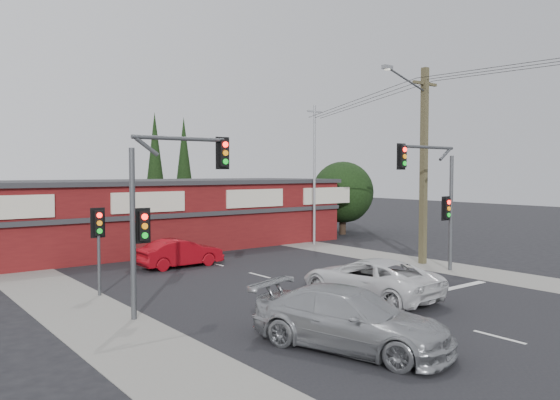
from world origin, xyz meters
TOP-DOWN VIEW (x-y plane):
  - ground at (0.00, 0.00)m, footprint 120.00×120.00m
  - road_strip at (0.00, 5.00)m, footprint 14.00×70.00m
  - verge_left at (-8.50, 5.00)m, footprint 3.00×70.00m
  - verge_right at (8.50, 5.00)m, footprint 3.00×70.00m
  - stop_line at (3.50, -1.50)m, footprint 6.50×0.35m
  - white_suv at (0.58, -0.67)m, footprint 2.86×5.64m
  - silver_suv at (-4.07, -4.31)m, footprint 3.89×5.98m
  - red_sedan at (-1.80, 9.81)m, footprint 4.29×1.57m
  - lane_dashes at (0.00, -0.34)m, footprint 0.12×36.93m
  - shop_building at (-0.99, 16.99)m, footprint 27.30×8.40m
  - tree_cluster at (14.69, 15.44)m, footprint 5.90×5.10m
  - conifer_near at (3.50, 24.00)m, footprint 1.80×1.80m
  - conifer_far at (7.00, 26.00)m, footprint 1.80×1.80m
  - traffic_mast_left at (-6.43, 2.00)m, footprint 3.77×0.27m
  - traffic_mast_right at (6.86, 1.00)m, footprint 3.96×0.27m
  - pedestal_signal at (-7.20, 6.01)m, footprint 0.55×0.27m
  - utility_pole at (8.36, 2.99)m, footprint 4.38×0.59m
  - steel_pole at (9.00, 12.00)m, footprint 1.20×0.16m
  - power_lines at (8.47, -2.47)m, footprint 2.01×29.00m

SIDE VIEW (x-z plane):
  - ground at x=0.00m, z-range 0.00..0.00m
  - road_strip at x=0.00m, z-range 0.00..0.01m
  - verge_left at x=-8.50m, z-range 0.00..0.02m
  - verge_right at x=8.50m, z-range 0.00..0.02m
  - stop_line at x=3.50m, z-range 0.01..0.02m
  - lane_dashes at x=0.00m, z-range 0.01..0.02m
  - red_sedan at x=-1.80m, z-range 0.00..1.40m
  - white_suv at x=0.58m, z-range 0.00..1.53m
  - silver_suv at x=-4.07m, z-range 0.00..1.61m
  - shop_building at x=-0.99m, z-range 0.02..4.25m
  - pedestal_signal at x=-7.20m, z-range 0.72..4.09m
  - tree_cluster at x=14.69m, z-range 0.15..5.65m
  - traffic_mast_left at x=-6.43m, z-range 0.94..6.92m
  - traffic_mast_right at x=6.86m, z-range 0.96..6.93m
  - steel_pole at x=9.00m, z-range 0.20..9.20m
  - utility_pole at x=8.36m, z-range 0.40..10.40m
  - conifer_near at x=3.50m, z-range 0.85..10.10m
  - conifer_far at x=7.00m, z-range 0.85..10.10m
  - power_lines at x=8.47m, z-range 8.43..9.65m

